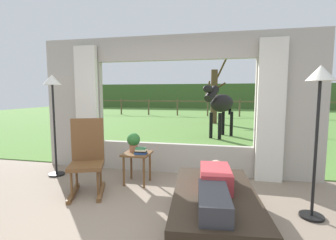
{
  "coord_description": "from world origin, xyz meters",
  "views": [
    {
      "loc": [
        0.88,
        -2.28,
        1.5
      ],
      "look_at": [
        0.0,
        1.8,
        1.05
      ],
      "focal_mm": 26.5,
      "sensor_mm": 36.0,
      "label": 1
    }
  ],
  "objects_px": {
    "floor_lamp_left": "(53,95)",
    "floor_lamp_right": "(319,96)",
    "reclining_person": "(215,184)",
    "pasture_tree": "(214,95)",
    "book_stack": "(141,151)",
    "horse": "(221,104)",
    "side_table": "(137,158)",
    "rocking_chair": "(87,157)",
    "recliner_sofa": "(214,209)",
    "potted_plant": "(134,141)"
  },
  "relations": [
    {
      "from": "book_stack",
      "to": "horse",
      "type": "bearing_deg",
      "value": 75.23
    },
    {
      "from": "floor_lamp_right",
      "to": "horse",
      "type": "height_order",
      "value": "floor_lamp_right"
    },
    {
      "from": "rocking_chair",
      "to": "side_table",
      "type": "xyz_separation_m",
      "value": [
        0.62,
        0.5,
        -0.12
      ]
    },
    {
      "from": "recliner_sofa",
      "to": "reclining_person",
      "type": "distance_m",
      "value": 0.31
    },
    {
      "from": "rocking_chair",
      "to": "reclining_person",
      "type": "bearing_deg",
      "value": -41.06
    },
    {
      "from": "recliner_sofa",
      "to": "rocking_chair",
      "type": "bearing_deg",
      "value": 156.44
    },
    {
      "from": "pasture_tree",
      "to": "reclining_person",
      "type": "bearing_deg",
      "value": -88.13
    },
    {
      "from": "floor_lamp_right",
      "to": "side_table",
      "type": "bearing_deg",
      "value": 165.24
    },
    {
      "from": "floor_lamp_right",
      "to": "horse",
      "type": "bearing_deg",
      "value": 102.11
    },
    {
      "from": "side_table",
      "to": "horse",
      "type": "distance_m",
      "value": 4.86
    },
    {
      "from": "recliner_sofa",
      "to": "floor_lamp_left",
      "type": "relative_size",
      "value": 0.97
    },
    {
      "from": "book_stack",
      "to": "recliner_sofa",
      "type": "bearing_deg",
      "value": -41.35
    },
    {
      "from": "reclining_person",
      "to": "horse",
      "type": "bearing_deg",
      "value": 84.33
    },
    {
      "from": "recliner_sofa",
      "to": "pasture_tree",
      "type": "xyz_separation_m",
      "value": [
        -0.32,
        9.72,
        1.18
      ]
    },
    {
      "from": "horse",
      "to": "pasture_tree",
      "type": "distance_m",
      "value": 3.99
    },
    {
      "from": "reclining_person",
      "to": "side_table",
      "type": "height_order",
      "value": "reclining_person"
    },
    {
      "from": "floor_lamp_right",
      "to": "book_stack",
      "type": "bearing_deg",
      "value": 166.08
    },
    {
      "from": "reclining_person",
      "to": "side_table",
      "type": "xyz_separation_m",
      "value": [
        -1.3,
        1.18,
        -0.1
      ]
    },
    {
      "from": "side_table",
      "to": "pasture_tree",
      "type": "height_order",
      "value": "pasture_tree"
    },
    {
      "from": "potted_plant",
      "to": "pasture_tree",
      "type": "height_order",
      "value": "pasture_tree"
    },
    {
      "from": "side_table",
      "to": "horse",
      "type": "height_order",
      "value": "horse"
    },
    {
      "from": "book_stack",
      "to": "pasture_tree",
      "type": "xyz_separation_m",
      "value": [
        0.89,
        8.65,
        0.83
      ]
    },
    {
      "from": "side_table",
      "to": "floor_lamp_left",
      "type": "xyz_separation_m",
      "value": [
        -1.59,
        0.08,
        1.05
      ]
    },
    {
      "from": "rocking_chair",
      "to": "pasture_tree",
      "type": "distance_m",
      "value": 9.27
    },
    {
      "from": "rocking_chair",
      "to": "horse",
      "type": "xyz_separation_m",
      "value": [
        1.94,
        5.12,
        0.61
      ]
    },
    {
      "from": "floor_lamp_left",
      "to": "rocking_chair",
      "type": "bearing_deg",
      "value": -30.74
    },
    {
      "from": "reclining_person",
      "to": "horse",
      "type": "xyz_separation_m",
      "value": [
        0.02,
        5.8,
        0.63
      ]
    },
    {
      "from": "reclining_person",
      "to": "book_stack",
      "type": "xyz_separation_m",
      "value": [
        -1.21,
        1.12,
        0.05
      ]
    },
    {
      "from": "side_table",
      "to": "potted_plant",
      "type": "bearing_deg",
      "value": 143.13
    },
    {
      "from": "floor_lamp_left",
      "to": "floor_lamp_right",
      "type": "xyz_separation_m",
      "value": [
        4.05,
        -0.73,
        -0.01
      ]
    },
    {
      "from": "reclining_person",
      "to": "pasture_tree",
      "type": "relative_size",
      "value": 0.44
    },
    {
      "from": "floor_lamp_right",
      "to": "rocking_chair",
      "type": "bearing_deg",
      "value": 177.32
    },
    {
      "from": "rocking_chair",
      "to": "side_table",
      "type": "relative_size",
      "value": 2.15
    },
    {
      "from": "rocking_chair",
      "to": "floor_lamp_left",
      "type": "height_order",
      "value": "floor_lamp_left"
    },
    {
      "from": "book_stack",
      "to": "floor_lamp_left",
      "type": "xyz_separation_m",
      "value": [
        -1.68,
        0.14,
        0.91
      ]
    },
    {
      "from": "recliner_sofa",
      "to": "reclining_person",
      "type": "xyz_separation_m",
      "value": [
        -0.0,
        -0.05,
        0.3
      ]
    },
    {
      "from": "recliner_sofa",
      "to": "floor_lamp_right",
      "type": "xyz_separation_m",
      "value": [
        1.15,
        0.48,
        1.25
      ]
    },
    {
      "from": "recliner_sofa",
      "to": "floor_lamp_right",
      "type": "bearing_deg",
      "value": 17.29
    },
    {
      "from": "recliner_sofa",
      "to": "book_stack",
      "type": "height_order",
      "value": "book_stack"
    },
    {
      "from": "floor_lamp_left",
      "to": "book_stack",
      "type": "bearing_deg",
      "value": -4.73
    },
    {
      "from": "pasture_tree",
      "to": "side_table",
      "type": "bearing_deg",
      "value": -96.52
    },
    {
      "from": "reclining_person",
      "to": "side_table",
      "type": "bearing_deg",
      "value": 132.36
    },
    {
      "from": "rocking_chair",
      "to": "floor_lamp_right",
      "type": "height_order",
      "value": "floor_lamp_right"
    },
    {
      "from": "pasture_tree",
      "to": "rocking_chair",
      "type": "bearing_deg",
      "value": -99.97
    },
    {
      "from": "rocking_chair",
      "to": "floor_lamp_right",
      "type": "bearing_deg",
      "value": -24.31
    },
    {
      "from": "rocking_chair",
      "to": "potted_plant",
      "type": "height_order",
      "value": "rocking_chair"
    },
    {
      "from": "rocking_chair",
      "to": "pasture_tree",
      "type": "bearing_deg",
      "value": 58.4
    },
    {
      "from": "recliner_sofa",
      "to": "floor_lamp_right",
      "type": "relative_size",
      "value": 0.98
    },
    {
      "from": "reclining_person",
      "to": "rocking_chair",
      "type": "xyz_separation_m",
      "value": [
        -1.92,
        0.68,
        0.02
      ]
    },
    {
      "from": "recliner_sofa",
      "to": "rocking_chair",
      "type": "height_order",
      "value": "rocking_chair"
    }
  ]
}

